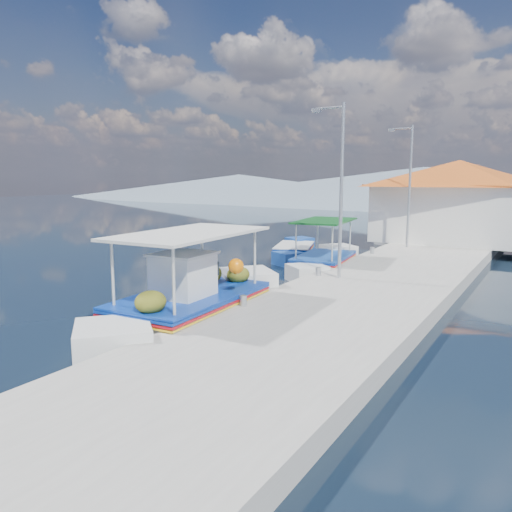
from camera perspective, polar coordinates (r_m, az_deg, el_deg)
The scene contains 10 objects.
ground at distance 18.58m, azimuth -6.30°, elevation -3.57°, with size 160.00×160.00×0.00m, color black.
quay at distance 21.33m, azimuth 16.69°, elevation -1.56°, with size 5.00×44.00×0.50m, color #AAA79F.
bollards at distance 21.18m, azimuth 10.73°, elevation -0.31°, with size 0.20×17.20×0.30m.
main_caique at distance 14.28m, azimuth -7.17°, elevation -5.25°, with size 2.76×8.56×2.82m.
caique_green_canopy at distance 21.78m, azimuth 7.84°, elevation -0.73°, with size 2.47×6.50×2.45m.
caique_blue_hull at distance 25.06m, azimuth 4.49°, elevation 0.41°, with size 2.85×5.35×1.01m.
caique_far at distance 33.63m, azimuth 15.90°, elevation 2.77°, with size 3.43×8.05×2.87m.
harbor_building at distance 29.76m, azimuth 21.95°, elevation 6.01°, with size 10.49×10.49×4.40m.
lamp_post_near at distance 17.61m, azimuth 9.43°, elevation 8.30°, with size 1.21×0.14×6.00m.
lamp_post_far at distance 26.17m, azimuth 16.92°, elevation 8.28°, with size 1.21×0.14×6.00m.
Camera 1 is at (11.11, -14.32, 4.09)m, focal length 35.14 mm.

